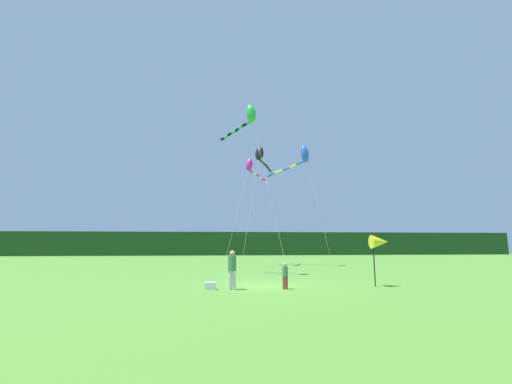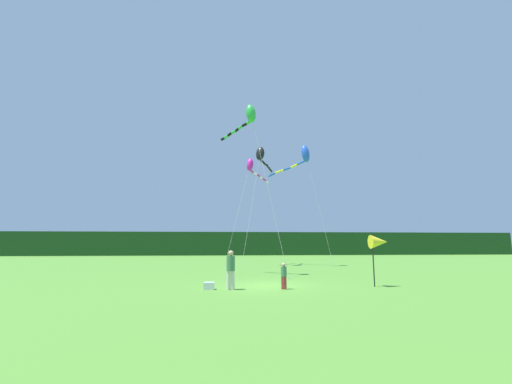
# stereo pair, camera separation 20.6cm
# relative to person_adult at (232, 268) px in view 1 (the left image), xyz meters

# --- Properties ---
(ground_plane) EXTENTS (120.00, 120.00, 0.00)m
(ground_plane) POSITION_rel_person_adult_xyz_m (1.89, 1.40, -1.02)
(ground_plane) COLOR #4C842D
(distant_treeline) EXTENTS (108.00, 2.30, 4.23)m
(distant_treeline) POSITION_rel_person_adult_xyz_m (1.89, 46.40, 1.10)
(distant_treeline) COLOR #193D19
(distant_treeline) RESTS_ON ground
(person_adult) EXTENTS (0.40, 0.40, 1.82)m
(person_adult) POSITION_rel_person_adult_xyz_m (0.00, 0.00, 0.00)
(person_adult) COLOR silver
(person_adult) RESTS_ON ground
(person_child) EXTENTS (0.27, 0.27, 1.23)m
(person_child) POSITION_rel_person_adult_xyz_m (2.53, -0.07, -0.33)
(person_child) COLOR #B23338
(person_child) RESTS_ON ground
(cooler_box) EXTENTS (0.50, 0.39, 0.34)m
(cooler_box) POSITION_rel_person_adult_xyz_m (-1.01, 0.15, -0.85)
(cooler_box) COLOR silver
(cooler_box) RESTS_ON ground
(banner_flag_pole) EXTENTS (0.90, 0.70, 2.72)m
(banner_flag_pole) POSITION_rel_person_adult_xyz_m (7.59, 0.45, 1.20)
(banner_flag_pole) COLOR black
(banner_flag_pole) RESTS_ON ground
(kite_magenta) EXTENTS (4.84, 6.19, 10.82)m
(kite_magenta) POSITION_rel_person_adult_xyz_m (2.37, 17.11, 8.86)
(kite_magenta) COLOR #B2B2B2
(kite_magenta) RESTS_ON ground
(kite_blue) EXTENTS (5.37, 4.83, 12.00)m
(kite_blue) POSITION_rel_person_adult_xyz_m (7.44, 15.84, 9.86)
(kite_blue) COLOR #B2B2B2
(kite_blue) RESTS_ON ground
(kite_black) EXTENTS (3.75, 7.15, 11.95)m
(kite_black) POSITION_rel_person_adult_xyz_m (3.27, 16.57, 9.97)
(kite_black) COLOR #B2B2B2
(kite_black) RESTS_ON ground
(kite_green) EXTENTS (4.42, 4.39, 12.23)m
(kite_green) POSITION_rel_person_adult_xyz_m (1.30, 6.95, 10.28)
(kite_green) COLOR #B2B2B2
(kite_green) RESTS_ON ground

